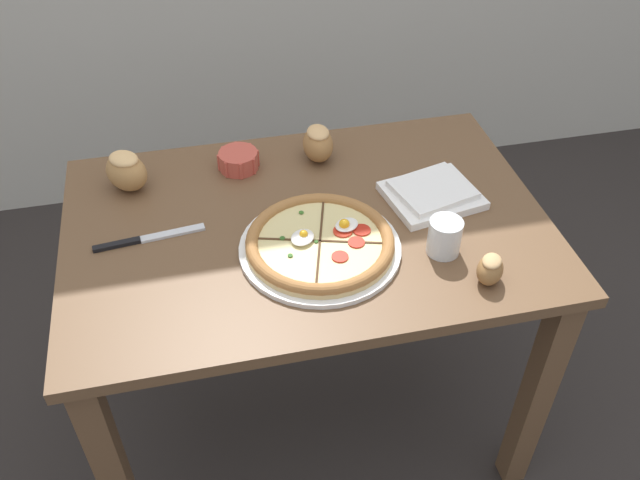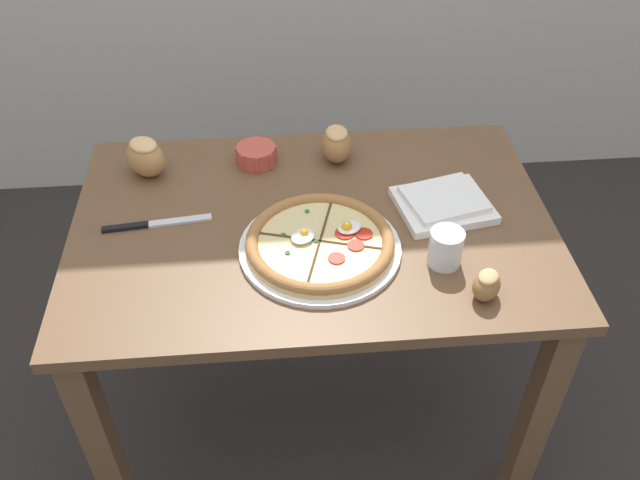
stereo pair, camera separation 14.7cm
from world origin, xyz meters
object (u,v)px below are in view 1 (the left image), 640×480
(pizza, at_px, (320,243))
(bread_piece_mid, at_px, (318,143))
(knife_spare, at_px, (148,238))
(ramekin_bowl, at_px, (238,160))
(napkin_folded, at_px, (432,194))
(bread_piece_near, at_px, (490,269))
(bread_piece_far, at_px, (126,170))
(dining_table, at_px, (307,260))
(water_glass, at_px, (444,238))

(pizza, distance_m, bread_piece_mid, 0.36)
(bread_piece_mid, relative_size, knife_spare, 0.41)
(ramekin_bowl, xyz_separation_m, napkin_folded, (0.44, -0.23, -0.01))
(ramekin_bowl, bearing_deg, pizza, -69.05)
(napkin_folded, height_order, knife_spare, napkin_folded)
(bread_piece_near, bearing_deg, bread_piece_far, 145.92)
(pizza, height_order, bread_piece_mid, bread_piece_mid)
(ramekin_bowl, relative_size, bread_piece_mid, 1.04)
(ramekin_bowl, bearing_deg, knife_spare, -135.34)
(dining_table, xyz_separation_m, knife_spare, (-0.36, 0.01, 0.13))
(bread_piece_mid, xyz_separation_m, bread_piece_far, (-0.48, -0.02, 0.00))
(dining_table, bearing_deg, ramekin_bowl, 116.78)
(knife_spare, bearing_deg, bread_piece_mid, 21.11)
(bread_piece_far, bearing_deg, bread_piece_near, -34.08)
(bread_piece_near, bearing_deg, ramekin_bowl, 131.36)
(dining_table, bearing_deg, bread_piece_near, -39.31)
(napkin_folded, bearing_deg, bread_piece_near, -85.83)
(bread_piece_near, bearing_deg, water_glass, 119.43)
(water_glass, bearing_deg, bread_piece_near, -60.57)
(napkin_folded, relative_size, bread_piece_far, 1.76)
(water_glass, bearing_deg, dining_table, 148.81)
(napkin_folded, distance_m, bread_piece_near, 0.29)
(ramekin_bowl, xyz_separation_m, bread_piece_mid, (0.21, -0.00, 0.02))
(ramekin_bowl, relative_size, knife_spare, 0.43)
(pizza, bearing_deg, bread_piece_far, 141.40)
(dining_table, distance_m, pizza, 0.18)
(dining_table, xyz_separation_m, ramekin_bowl, (-0.12, 0.25, 0.15))
(knife_spare, bearing_deg, bread_piece_near, -28.93)
(knife_spare, height_order, water_glass, water_glass)
(ramekin_bowl, xyz_separation_m, bread_piece_far, (-0.27, -0.03, 0.03))
(bread_piece_near, height_order, bread_piece_far, bread_piece_far)
(knife_spare, xyz_separation_m, water_glass, (0.63, -0.18, 0.03))
(ramekin_bowl, distance_m, napkin_folded, 0.49)
(napkin_folded, height_order, water_glass, water_glass)
(bread_piece_far, xyz_separation_m, knife_spare, (0.04, -0.21, -0.05))
(bread_piece_mid, relative_size, bread_piece_far, 0.76)
(water_glass, bearing_deg, ramekin_bowl, 133.92)
(ramekin_bowl, bearing_deg, dining_table, -63.22)
(pizza, height_order, bread_piece_near, bread_piece_near)
(pizza, relative_size, ramekin_bowl, 3.35)
(ramekin_bowl, height_order, bread_piece_far, bread_piece_far)
(dining_table, height_order, ramekin_bowl, ramekin_bowl)
(bread_piece_near, relative_size, knife_spare, 0.36)
(dining_table, height_order, water_glass, water_glass)
(pizza, height_order, napkin_folded, pizza)
(ramekin_bowl, height_order, bread_piece_near, bread_piece_near)
(ramekin_bowl, bearing_deg, water_glass, -46.08)
(napkin_folded, relative_size, bread_piece_near, 2.68)
(dining_table, height_order, bread_piece_near, bread_piece_near)
(dining_table, relative_size, pizza, 3.11)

